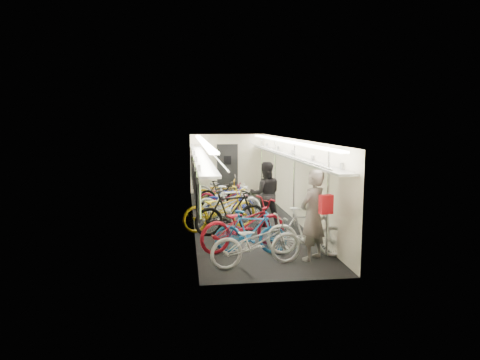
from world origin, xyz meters
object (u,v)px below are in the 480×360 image
object	(u,v)px
bicycle_0	(257,242)
passenger_mid	(265,194)
backpack	(326,204)
passenger_near	(313,215)
bicycle_1	(251,232)

from	to	relation	value
bicycle_0	passenger_mid	world-z (taller)	passenger_mid
passenger_mid	backpack	xyz separation A→B (m)	(0.54, -3.53, 0.38)
bicycle_0	passenger_near	size ratio (longest dim) A/B	1.01
bicycle_1	passenger_mid	world-z (taller)	passenger_mid
bicycle_0	backpack	size ratio (longest dim) A/B	5.08
passenger_mid	passenger_near	bearing A→B (deg)	101.47
passenger_mid	backpack	world-z (taller)	passenger_mid
passenger_mid	bicycle_1	bearing A→B (deg)	75.53
passenger_near	backpack	xyz separation A→B (m)	(0.12, -0.48, 0.32)
passenger_near	bicycle_1	bearing A→B (deg)	-64.65
bicycle_0	passenger_near	distance (m)	1.35
bicycle_0	bicycle_1	world-z (taller)	bicycle_0
bicycle_1	backpack	distance (m)	1.90
passenger_mid	bicycle_0	bearing A→B (deg)	79.85
passenger_near	backpack	distance (m)	0.59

